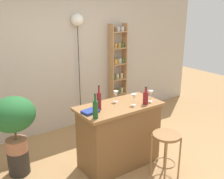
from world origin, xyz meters
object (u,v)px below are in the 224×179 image
Objects in this scene: bottle_vinegar at (99,101)px; wine_glass_center at (134,97)px; spice_shelf at (118,71)px; bottle_olive_oil at (95,109)px; wine_glass_right at (151,94)px; potted_plant at (13,117)px; cookbook at (90,111)px; bottle_sauce_amber at (146,98)px; pendant_globe_light at (77,21)px; plant_stool at (19,162)px; bar_stool at (166,145)px; wine_glass_left at (116,94)px.

wine_glass_center is at bearing -14.98° from bottle_vinegar.
spice_shelf is at bearing 46.78° from bottle_vinegar.
bottle_olive_oil is 1.96× the size of wine_glass_right.
potted_plant is 1.04m from cookbook.
bottle_sauce_amber is at bearing -16.96° from bottle_vinegar.
pendant_globe_light is at bearing 88.98° from wine_glass_center.
plant_stool is 1.45m from bottle_vinegar.
potted_plant is 0.37× the size of pendant_globe_light.
bar_stool is 0.75m from wine_glass_right.
bottle_sauce_amber is 0.76× the size of bottle_vinegar.
plant_stool is 1.86m from wine_glass_center.
bar_stool reaches higher than plant_stool.
bottle_sauce_amber is at bearing -26.07° from potted_plant.
bar_stool is 0.70m from bottle_sauce_amber.
bar_stool is at bearing -37.13° from plant_stool.
bottle_olive_oil is at bearing 153.14° from bar_stool.
spice_shelf is 1.74m from wine_glass_right.
bottle_sauce_amber is 1.23× the size of cookbook.
bar_stool is 1.10m from bottle_olive_oil.
bar_stool is 2.02× the size of bottle_olive_oil.
bottle_sauce_amber is at bearing -85.70° from pendant_globe_light.
bottle_sauce_amber is 1.98m from pendant_globe_light.
potted_plant reaches higher than cookbook.
wine_glass_right is (1.76, -0.75, 0.88)m from plant_stool.
bottle_olive_oil is 0.15× the size of pendant_globe_light.
bottle_sauce_amber is 0.83m from cookbook.
pendant_globe_light is at bearing 71.13° from bottle_vinegar.
bottle_vinegar is at bearing 168.84° from wine_glass_right.
wine_glass_center reaches higher than bar_stool.
bar_stool is at bearing -89.56° from bottle_sauce_amber.
plant_stool is 2.54m from pendant_globe_light.
spice_shelf is 5.54× the size of plant_stool.
bottle_olive_oil is at bearing -112.18° from pendant_globe_light.
bottle_olive_oil is (-1.58, -1.69, 0.08)m from spice_shelf.
wine_glass_right is (0.97, 0.06, -0.00)m from bottle_olive_oil.
wine_glass_left is (1.34, -0.47, 0.20)m from potted_plant.
pendant_globe_light is (0.71, 1.74, 0.94)m from bottle_olive_oil.
bar_stool is at bearing -109.18° from spice_shelf.
potted_plant is (-1.63, 1.23, 0.37)m from bar_stool.
wine_glass_left is (-0.29, 0.76, 0.56)m from bar_stool.
spice_shelf is 2.31m from bottle_olive_oil.
cookbook is at bearing -37.10° from plant_stool.
wine_glass_right is 0.08× the size of pendant_globe_light.
potted_plant is at bearing 153.93° from bottle_sauce_amber.
wine_glass_right is at bearing 74.59° from bar_stool.
bottle_vinegar is (0.98, -0.60, 0.21)m from potted_plant.
bottle_sauce_amber reaches higher than wine_glass_right.
bottle_sauce_amber is 0.68m from bottle_vinegar.
bottle_olive_oil reaches higher than wine_glass_right.
bottle_sauce_amber is 1.57× the size of wine_glass_center.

